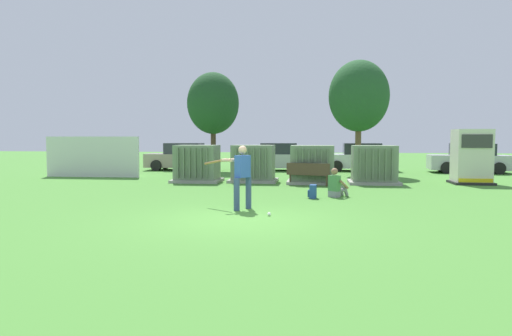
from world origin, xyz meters
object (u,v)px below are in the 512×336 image
at_px(parked_car_leftmost, 183,158).
at_px(parked_car_left_of_center, 277,158).
at_px(seated_spectator, 336,185).
at_px(backpack, 313,192).
at_px(transformer_west, 197,164).
at_px(transformer_mid_west, 253,164).
at_px(transformer_mid_east, 312,165).
at_px(batter, 241,174).
at_px(sports_ball, 269,214).
at_px(transformer_east, 374,165).
at_px(parked_car_rightmost, 470,159).
at_px(generator_enclosure, 471,157).
at_px(park_bench, 309,172).
at_px(parked_car_right_of_center, 360,158).

height_order(parked_car_leftmost, parked_car_left_of_center, same).
distance_m(seated_spectator, backpack, 0.92).
bearing_deg(backpack, transformer_west, 136.86).
relative_size(transformer_mid_west, transformer_mid_east, 1.00).
distance_m(transformer_mid_east, batter, 7.55).
relative_size(transformer_west, sports_ball, 23.33).
bearing_deg(parked_car_left_of_center, backpack, -79.60).
bearing_deg(transformer_mid_east, transformer_east, 4.18).
height_order(transformer_mid_east, parked_car_left_of_center, same).
distance_m(transformer_west, transformer_east, 7.63).
height_order(transformer_west, transformer_east, same).
bearing_deg(transformer_mid_west, parked_car_rightmost, 30.65).
xyz_separation_m(transformer_west, seated_spectator, (5.87, -4.31, -0.41)).
relative_size(transformer_east, seated_spectator, 2.18).
bearing_deg(parked_car_rightmost, parked_car_leftmost, -179.63).
bearing_deg(backpack, transformer_mid_west, 117.31).
bearing_deg(transformer_mid_east, parked_car_rightmost, 38.94).
bearing_deg(generator_enclosure, seated_spectator, -139.36).
relative_size(transformer_mid_east, parked_car_left_of_center, 0.49).
xyz_separation_m(backpack, parked_car_leftmost, (-7.84, 11.63, 0.54)).
height_order(generator_enclosure, parked_car_leftmost, generator_enclosure).
bearing_deg(transformer_mid_west, transformer_mid_east, -7.06).
relative_size(transformer_west, backpack, 4.77).
xyz_separation_m(transformer_mid_east, park_bench, (-0.14, -0.92, -0.25)).
xyz_separation_m(transformer_mid_east, seated_spectator, (0.84, -4.33, -0.41)).
bearing_deg(transformer_mid_east, seated_spectator, -79.05).
bearing_deg(parked_car_leftmost, transformer_west, -68.21).
xyz_separation_m(park_bench, seated_spectator, (0.97, -3.41, -0.16)).
relative_size(generator_enclosure, parked_car_leftmost, 0.55).
bearing_deg(seated_spectator, transformer_mid_west, 126.30).
xyz_separation_m(transformer_east, backpack, (-2.52, -5.00, -0.57)).
distance_m(transformer_mid_east, park_bench, 0.96).
distance_m(transformer_mid_west, seated_spectator, 5.79).
xyz_separation_m(batter, seated_spectator, (2.68, 2.99, -0.60)).
relative_size(park_bench, backpack, 4.19).
relative_size(sports_ball, seated_spectator, 0.09).
distance_m(parked_car_left_of_center, parked_car_rightmost, 10.73).
bearing_deg(parked_car_right_of_center, backpack, -101.90).
relative_size(transformer_east, batter, 1.21).
relative_size(transformer_east, park_bench, 1.14).
distance_m(backpack, parked_car_left_of_center, 12.35).
bearing_deg(parked_car_right_of_center, sports_ball, -103.02).
distance_m(transformer_west, transformer_mid_west, 2.48).
bearing_deg(parked_car_right_of_center, transformer_east, -90.71).
height_order(seated_spectator, parked_car_left_of_center, parked_car_left_of_center).
distance_m(batter, parked_car_right_of_center, 15.56).
bearing_deg(transformer_west, transformer_mid_west, 7.95).
relative_size(backpack, parked_car_left_of_center, 0.10).
height_order(transformer_mid_west, parked_car_rightmost, same).
bearing_deg(batter, transformer_mid_west, 95.49).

